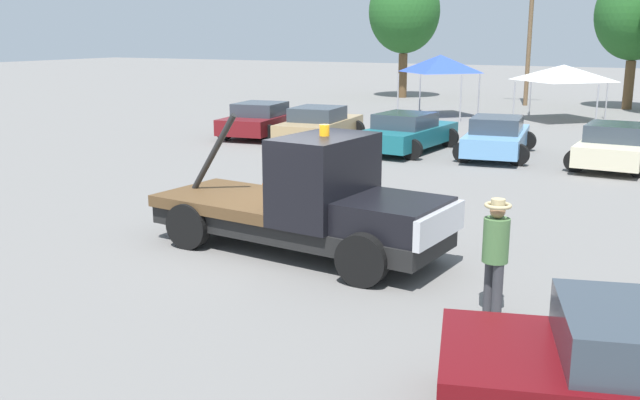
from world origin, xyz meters
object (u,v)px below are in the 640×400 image
object	(u,v)px
tree_center	(404,12)
parked_car_maroon	(262,120)
tow_truck	(312,205)
parked_car_teal	(407,133)
parked_car_skyblue	(497,137)
person_near_truck	(496,248)
parked_car_tan	(319,125)
traffic_cone	(264,190)
utility_pole	(531,17)
parked_car_cream	(616,146)
canopy_tent_blue	(440,64)
canopy_tent_white	(563,73)
tree_left	(636,14)

from	to	relation	value
tree_center	parked_car_maroon	bearing A→B (deg)	-85.83
tow_truck	tree_center	world-z (taller)	tree_center
parked_car_teal	parked_car_skyblue	bearing A→B (deg)	-79.28
parked_car_maroon	tree_center	distance (m)	19.41
person_near_truck	parked_car_teal	xyz separation A→B (m)	(-6.39, 13.29, -0.37)
parked_car_tan	traffic_cone	world-z (taller)	parked_car_tan
parked_car_maroon	utility_pole	bearing A→B (deg)	-28.31
parked_car_skyblue	parked_car_cream	world-z (taller)	same
parked_car_skyblue	tree_center	distance (m)	22.62
parked_car_maroon	canopy_tent_blue	world-z (taller)	canopy_tent_blue
parked_car_maroon	canopy_tent_blue	xyz separation A→B (m)	(4.05, 9.73, 1.90)
tow_truck	traffic_cone	distance (m)	4.66
canopy_tent_white	traffic_cone	xyz separation A→B (m)	(-3.67, -20.02, -1.96)
tow_truck	parked_car_skyblue	size ratio (longest dim) A/B	1.26
parked_car_teal	parked_car_skyblue	size ratio (longest dim) A/B	1.01
canopy_tent_blue	tree_left	bearing A→B (deg)	45.33
tree_left	tree_center	size ratio (longest dim) A/B	0.94
parked_car_teal	parked_car_cream	bearing A→B (deg)	-83.94
canopy_tent_white	tree_left	size ratio (longest dim) A/B	0.49
tow_truck	person_near_truck	world-z (taller)	tow_truck
canopy_tent_blue	tree_left	xyz separation A→B (m)	(7.87, 7.96, 2.38)
parked_car_tan	tree_left	xyz separation A→B (m)	(9.14, 18.12, 4.28)
parked_car_skyblue	tree_center	xyz separation A→B (m)	(-10.82, 19.33, 4.61)
parked_car_cream	tree_center	world-z (taller)	tree_center
parked_car_cream	tree_left	bearing A→B (deg)	5.88
parked_car_tan	canopy_tent_white	bearing A→B (deg)	-37.54
tow_truck	traffic_cone	xyz separation A→B (m)	(-3.14, 3.37, -0.69)
parked_car_skyblue	canopy_tent_white	size ratio (longest dim) A/B	1.30
tow_truck	traffic_cone	world-z (taller)	tow_truck
parked_car_cream	person_near_truck	bearing A→B (deg)	-179.19
parked_car_skyblue	tree_center	bearing A→B (deg)	21.75
parked_car_maroon	parked_car_cream	size ratio (longest dim) A/B	1.05
parked_car_teal	tree_left	distance (m)	19.80
tree_center	traffic_cone	distance (m)	29.61
tow_truck	parked_car_teal	world-z (taller)	tow_truck
parked_car_tan	traffic_cone	bearing A→B (deg)	-166.01
parked_car_maroon	canopy_tent_blue	bearing A→B (deg)	-29.89
parked_car_cream	traffic_cone	world-z (taller)	parked_car_cream
parked_car_skyblue	tree_left	distance (m)	18.87
tree_center	parked_car_teal	bearing A→B (deg)	-68.36
tree_left	parked_car_maroon	bearing A→B (deg)	-123.97
traffic_cone	utility_pole	distance (m)	27.11
utility_pole	canopy_tent_white	bearing A→B (deg)	-65.82
parked_car_maroon	parked_car_cream	distance (m)	13.14
parked_car_teal	canopy_tent_blue	xyz separation A→B (m)	(-2.37, 10.58, 1.90)
parked_car_teal	canopy_tent_blue	distance (m)	11.01
parked_car_maroon	parked_car_tan	distance (m)	2.82
tree_left	traffic_cone	size ratio (longest dim) A/B	13.37
canopy_tent_white	tree_center	distance (m)	14.08
canopy_tent_blue	person_near_truck	bearing A→B (deg)	-69.84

